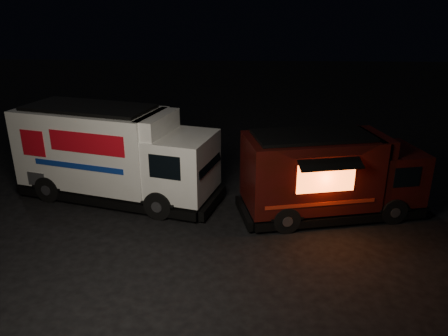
% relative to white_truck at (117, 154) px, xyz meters
% --- Properties ---
extents(ground, '(80.00, 80.00, 0.00)m').
position_rel_white_truck_xyz_m(ground, '(3.20, -2.89, -1.62)').
color(ground, black).
rests_on(ground, ground).
extents(white_truck, '(7.54, 4.27, 3.24)m').
position_rel_white_truck_xyz_m(white_truck, '(0.00, 0.00, 0.00)').
color(white_truck, white).
rests_on(white_truck, ground).
extents(red_truck, '(6.26, 3.38, 2.76)m').
position_rel_white_truck_xyz_m(red_truck, '(7.20, -0.98, -0.24)').
color(red_truck, '#370A0A').
rests_on(red_truck, ground).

